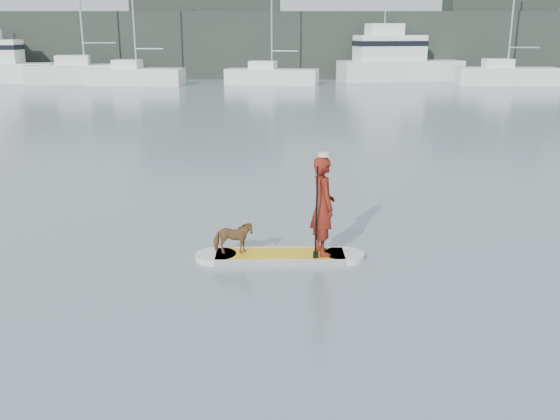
{
  "coord_description": "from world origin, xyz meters",
  "views": [
    {
      "loc": [
        -3.55,
        -8.5,
        4.29
      ],
      "look_at": [
        -3.45,
        2.92,
        1.0
      ],
      "focal_mm": 40.0,
      "sensor_mm": 36.0,
      "label": 1
    }
  ],
  "objects_px": {
    "motor_yacht_a": "(395,60)",
    "paddler": "(323,206)",
    "sailboat_b": "(84,71)",
    "sailboat_c": "(136,75)",
    "paddleboard": "(280,256)",
    "dog": "(233,238)",
    "sailboat_e": "(506,75)",
    "sailboat_d": "(271,75)"
  },
  "relations": [
    {
      "from": "sailboat_c",
      "to": "paddleboard",
      "type": "bearing_deg",
      "value": -67.99
    },
    {
      "from": "paddleboard",
      "to": "sailboat_e",
      "type": "relative_size",
      "value": 0.28
    },
    {
      "from": "sailboat_c",
      "to": "sailboat_d",
      "type": "distance_m",
      "value": 11.06
    },
    {
      "from": "dog",
      "to": "motor_yacht_a",
      "type": "xyz_separation_m",
      "value": [
        11.49,
        44.96,
        1.38
      ]
    },
    {
      "from": "paddler",
      "to": "sailboat_c",
      "type": "height_order",
      "value": "sailboat_c"
    },
    {
      "from": "dog",
      "to": "sailboat_e",
      "type": "height_order",
      "value": "sailboat_e"
    },
    {
      "from": "paddleboard",
      "to": "paddler",
      "type": "relative_size",
      "value": 1.72
    },
    {
      "from": "paddler",
      "to": "sailboat_d",
      "type": "bearing_deg",
      "value": -11.82
    },
    {
      "from": "paddleboard",
      "to": "sailboat_c",
      "type": "relative_size",
      "value": 0.3
    },
    {
      "from": "dog",
      "to": "sailboat_d",
      "type": "xyz_separation_m",
      "value": [
        0.52,
        41.33,
        0.36
      ]
    },
    {
      "from": "paddleboard",
      "to": "motor_yacht_a",
      "type": "distance_m",
      "value": 46.22
    },
    {
      "from": "paddleboard",
      "to": "dog",
      "type": "xyz_separation_m",
      "value": [
        -0.91,
        -0.0,
        0.38
      ]
    },
    {
      "from": "paddleboard",
      "to": "sailboat_e",
      "type": "bearing_deg",
      "value": 64.91
    },
    {
      "from": "sailboat_b",
      "to": "sailboat_c",
      "type": "bearing_deg",
      "value": -31.79
    },
    {
      "from": "motor_yacht_a",
      "to": "paddler",
      "type": "bearing_deg",
      "value": -112.84
    },
    {
      "from": "paddler",
      "to": "sailboat_e",
      "type": "relative_size",
      "value": 0.17
    },
    {
      "from": "sailboat_b",
      "to": "motor_yacht_a",
      "type": "distance_m",
      "value": 26.91
    },
    {
      "from": "paddler",
      "to": "motor_yacht_a",
      "type": "distance_m",
      "value": 46.01
    },
    {
      "from": "paddler",
      "to": "sailboat_c",
      "type": "bearing_deg",
      "value": 3.26
    },
    {
      "from": "paddler",
      "to": "dog",
      "type": "bearing_deg",
      "value": 76.66
    },
    {
      "from": "sailboat_b",
      "to": "sailboat_e",
      "type": "relative_size",
      "value": 1.22
    },
    {
      "from": "dog",
      "to": "sailboat_d",
      "type": "distance_m",
      "value": 41.33
    },
    {
      "from": "sailboat_b",
      "to": "sailboat_d",
      "type": "bearing_deg",
      "value": -14.62
    },
    {
      "from": "dog",
      "to": "sailboat_d",
      "type": "height_order",
      "value": "sailboat_d"
    },
    {
      "from": "sailboat_d",
      "to": "sailboat_b",
      "type": "bearing_deg",
      "value": -173.29
    },
    {
      "from": "paddleboard",
      "to": "dog",
      "type": "bearing_deg",
      "value": -180.0
    },
    {
      "from": "motor_yacht_a",
      "to": "dog",
      "type": "bearing_deg",
      "value": -114.92
    },
    {
      "from": "dog",
      "to": "sailboat_c",
      "type": "height_order",
      "value": "sailboat_c"
    },
    {
      "from": "sailboat_b",
      "to": "sailboat_c",
      "type": "height_order",
      "value": "sailboat_b"
    },
    {
      "from": "sailboat_b",
      "to": "sailboat_d",
      "type": "distance_m",
      "value": 15.89
    },
    {
      "from": "sailboat_c",
      "to": "motor_yacht_a",
      "type": "xyz_separation_m",
      "value": [
        22.01,
        4.23,
        1.02
      ]
    },
    {
      "from": "sailboat_b",
      "to": "motor_yacht_a",
      "type": "bearing_deg",
      "value": -4.89
    },
    {
      "from": "sailboat_c",
      "to": "sailboat_b",
      "type": "bearing_deg",
      "value": 164.33
    },
    {
      "from": "paddler",
      "to": "motor_yacht_a",
      "type": "height_order",
      "value": "motor_yacht_a"
    },
    {
      "from": "sailboat_c",
      "to": "sailboat_e",
      "type": "relative_size",
      "value": 0.94
    },
    {
      "from": "sailboat_d",
      "to": "sailboat_e",
      "type": "xyz_separation_m",
      "value": [
        19.35,
        -0.55,
        0.03
      ]
    },
    {
      "from": "dog",
      "to": "sailboat_e",
      "type": "xyz_separation_m",
      "value": [
        19.87,
        40.78,
        0.39
      ]
    },
    {
      "from": "dog",
      "to": "paddleboard",
      "type": "bearing_deg",
      "value": -93.92
    },
    {
      "from": "paddleboard",
      "to": "dog",
      "type": "relative_size",
      "value": 4.32
    },
    {
      "from": "sailboat_b",
      "to": "dog",
      "type": "bearing_deg",
      "value": -80.05
    },
    {
      "from": "sailboat_b",
      "to": "sailboat_d",
      "type": "height_order",
      "value": "sailboat_b"
    },
    {
      "from": "sailboat_e",
      "to": "paddler",
      "type": "bearing_deg",
      "value": -109.94
    }
  ]
}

